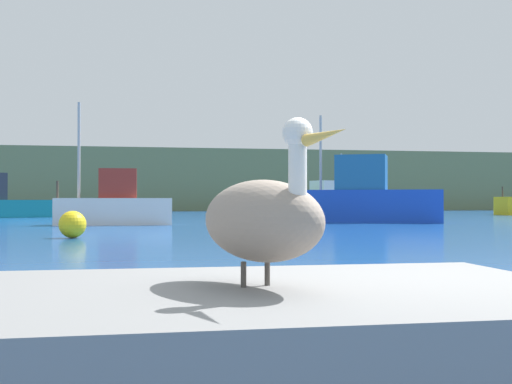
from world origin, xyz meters
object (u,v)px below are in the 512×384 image
Objects in this scene: pelican at (262,218)px; fishing_boat_green at (322,203)px; fishing_boat_white at (115,205)px; fishing_boat_blue at (364,198)px; mooring_buoy at (72,224)px.

fishing_boat_green is at bearing 143.11° from pelican.
pelican is 0.19× the size of fishing_boat_green.
fishing_boat_green reaches higher than pelican.
fishing_boat_green is 1.32× the size of fishing_boat_white.
fishing_boat_blue is (9.64, 24.88, 0.17)m from pelican.
pelican is 0.25× the size of fishing_boat_white.
fishing_boat_white is (-11.17, -1.18, -0.30)m from fishing_boat_blue.
fishing_boat_blue is 15.81m from mooring_buoy.
pelican is 14.78m from mooring_buoy.
fishing_boat_blue is 1.07× the size of fishing_boat_green.
fishing_boat_white reaches higher than mooring_buoy.
fishing_boat_blue reaches higher than pelican.
fishing_boat_white is at bearing 163.58° from pelican.
fishing_boat_green is 22.14m from fishing_boat_white.
mooring_buoy is (-0.80, -9.12, -0.43)m from fishing_boat_white.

